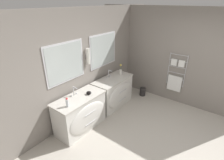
% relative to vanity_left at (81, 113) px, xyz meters
% --- Properties ---
extents(ground_plane, '(16.00, 16.00, 0.00)m').
position_rel_vanity_left_xyz_m(ground_plane, '(0.48, -1.93, -0.41)').
color(ground_plane, '#BCB5A8').
extents(wall_back, '(5.64, 0.17, 2.60)m').
position_rel_vanity_left_xyz_m(wall_back, '(0.48, 0.39, 0.90)').
color(wall_back, gray).
rests_on(wall_back, ground_plane).
extents(wall_right, '(0.13, 4.44, 2.60)m').
position_rel_vanity_left_xyz_m(wall_right, '(2.52, -0.91, 0.88)').
color(wall_right, gray).
rests_on(wall_right, ground_plane).
extents(vanity_left, '(1.19, 0.62, 0.81)m').
position_rel_vanity_left_xyz_m(vanity_left, '(0.00, 0.00, 0.00)').
color(vanity_left, silver).
rests_on(vanity_left, ground_plane).
extents(vanity_right, '(1.19, 0.62, 0.81)m').
position_rel_vanity_left_xyz_m(vanity_right, '(1.23, 0.00, 0.00)').
color(vanity_right, silver).
rests_on(vanity_right, ground_plane).
extents(faucet_left, '(0.17, 0.13, 0.21)m').
position_rel_vanity_left_xyz_m(faucet_left, '(0.00, 0.17, 0.50)').
color(faucet_left, silver).
rests_on(faucet_left, vanity_left).
extents(faucet_right, '(0.17, 0.13, 0.21)m').
position_rel_vanity_left_xyz_m(faucet_right, '(1.23, 0.17, 0.50)').
color(faucet_right, silver).
rests_on(faucet_right, vanity_right).
extents(toiletry_bottle, '(0.06, 0.06, 0.19)m').
position_rel_vanity_left_xyz_m(toiletry_bottle, '(-0.38, -0.06, 0.49)').
color(toiletry_bottle, silver).
rests_on(toiletry_bottle, vanity_left).
extents(amenity_bowl, '(0.11, 0.11, 0.07)m').
position_rel_vanity_left_xyz_m(amenity_bowl, '(0.23, -0.04, 0.43)').
color(amenity_bowl, black).
rests_on(amenity_bowl, vanity_left).
extents(flower_vase, '(0.06, 0.06, 0.30)m').
position_rel_vanity_left_xyz_m(flower_vase, '(1.61, 0.05, 0.52)').
color(flower_vase, silver).
rests_on(flower_vase, vanity_right).
extents(waste_bin, '(0.18, 0.18, 0.25)m').
position_rel_vanity_left_xyz_m(waste_bin, '(2.21, -0.39, -0.28)').
color(waste_bin, '#282626').
rests_on(waste_bin, ground_plane).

